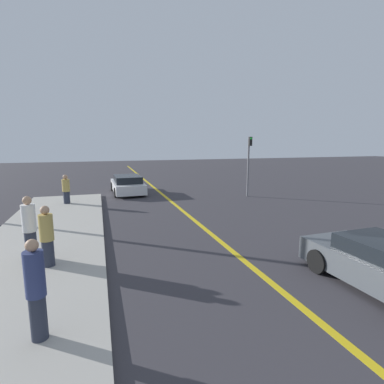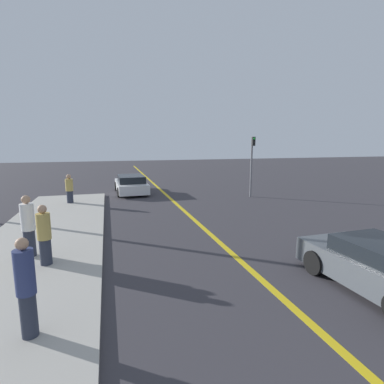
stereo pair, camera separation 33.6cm
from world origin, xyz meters
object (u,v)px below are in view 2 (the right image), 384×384
(pedestrian_far_standing, at_px, (28,226))
(traffic_light, at_px, (252,160))
(pedestrian_mid_group, at_px, (44,235))
(pedestrian_by_sign, at_px, (69,189))
(car_ahead_center, at_px, (131,184))
(car_near_right_lane, at_px, (381,267))
(pedestrian_near_curb, at_px, (26,288))

(pedestrian_far_standing, bearing_deg, traffic_light, 34.47)
(pedestrian_mid_group, xyz_separation_m, traffic_light, (10.48, 8.38, 1.37))
(pedestrian_by_sign, height_order, traffic_light, traffic_light)
(car_ahead_center, distance_m, pedestrian_by_sign, 4.74)
(car_ahead_center, bearing_deg, traffic_light, -27.99)
(car_near_right_lane, height_order, pedestrian_by_sign, pedestrian_by_sign)
(pedestrian_mid_group, relative_size, pedestrian_far_standing, 0.92)
(car_near_right_lane, relative_size, pedestrian_near_curb, 2.17)
(car_near_right_lane, bearing_deg, traffic_light, 75.23)
(car_ahead_center, height_order, pedestrian_near_curb, pedestrian_near_curb)
(pedestrian_near_curb, relative_size, pedestrian_mid_group, 1.06)
(pedestrian_mid_group, bearing_deg, pedestrian_by_sign, 92.12)
(pedestrian_far_standing, distance_m, traffic_light, 13.47)
(pedestrian_near_curb, distance_m, pedestrian_far_standing, 4.21)
(car_near_right_lane, bearing_deg, pedestrian_mid_group, 153.56)
(pedestrian_by_sign, bearing_deg, car_near_right_lane, -56.75)
(pedestrian_near_curb, height_order, traffic_light, traffic_light)
(car_ahead_center, height_order, pedestrian_far_standing, pedestrian_far_standing)
(pedestrian_near_curb, relative_size, traffic_light, 0.47)
(pedestrian_by_sign, relative_size, traffic_light, 0.42)
(car_near_right_lane, distance_m, traffic_light, 12.33)
(pedestrian_far_standing, xyz_separation_m, pedestrian_by_sign, (0.24, 8.09, -0.13))
(pedestrian_far_standing, bearing_deg, pedestrian_near_curb, -77.86)
(pedestrian_near_curb, xyz_separation_m, pedestrian_far_standing, (-0.89, 4.12, 0.01))
(car_ahead_center, xyz_separation_m, pedestrian_by_sign, (-3.59, -3.08, 0.32))
(car_near_right_lane, distance_m, pedestrian_by_sign, 14.85)
(car_ahead_center, relative_size, pedestrian_by_sign, 2.82)
(car_near_right_lane, xyz_separation_m, pedestrian_far_standing, (-8.38, 4.32, 0.45))
(pedestrian_near_curb, height_order, pedestrian_mid_group, pedestrian_near_curb)
(car_near_right_lane, relative_size, pedestrian_by_sign, 2.44)
(car_near_right_lane, distance_m, pedestrian_near_curb, 7.51)
(pedestrian_mid_group, distance_m, pedestrian_by_sign, 8.89)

